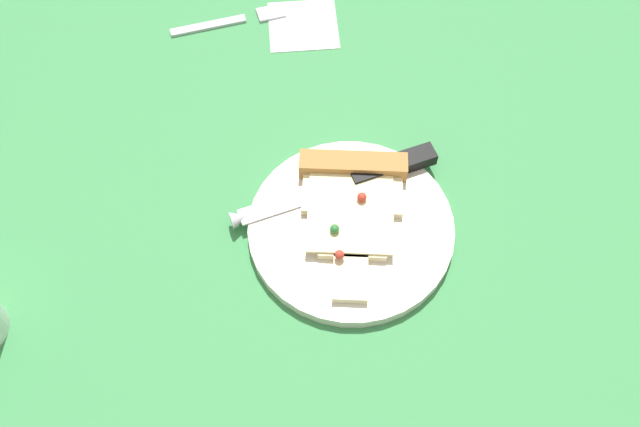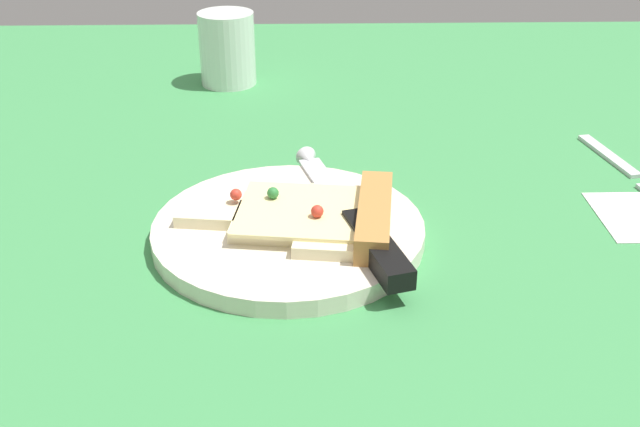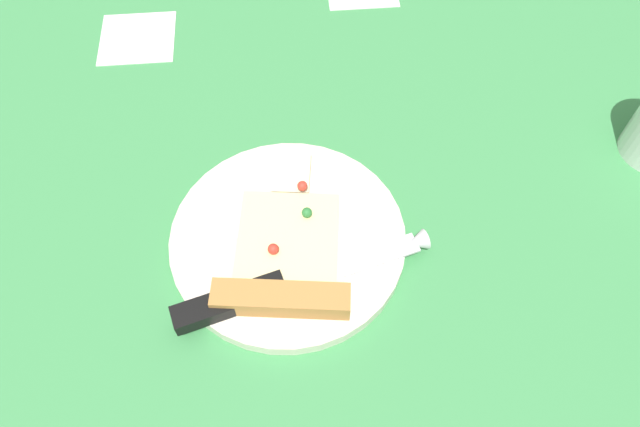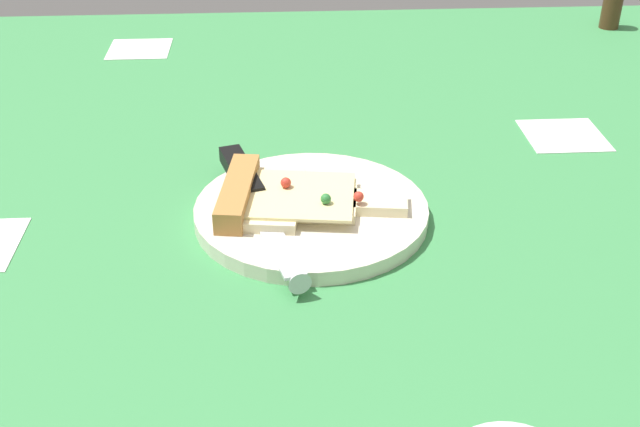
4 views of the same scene
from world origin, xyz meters
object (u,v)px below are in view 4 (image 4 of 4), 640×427
object	(u,v)px
pizza_slice	(284,197)
pepper_shaker	(612,6)
plate	(311,212)
knife	(253,196)

from	to	relation	value
pizza_slice	pepper_shaker	size ratio (longest dim) A/B	2.60
plate	pizza_slice	xyz separation A→B (cm)	(-2.60, 0.33, 1.51)
plate	pepper_shaker	size ratio (longest dim) A/B	3.19
plate	pepper_shaker	xyz separation A→B (cm)	(50.52, 56.00, 2.78)
pizza_slice	pepper_shaker	distance (cm)	76.96
plate	pizza_slice	world-z (taller)	pizza_slice
plate	knife	distance (cm)	5.74
pepper_shaker	knife	bearing A→B (deg)	-135.51
pizza_slice	knife	bearing A→B (deg)	-95.04
knife	pepper_shaker	xyz separation A→B (cm)	(56.02, 55.04, 1.44)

